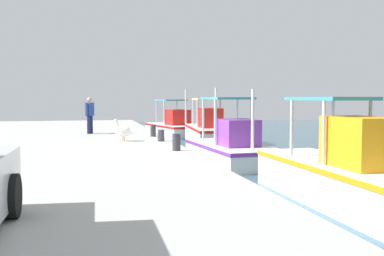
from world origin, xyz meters
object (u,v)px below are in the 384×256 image
at_px(fisherman_standing, 90,114).
at_px(mooring_bollard_nearest, 153,131).
at_px(fishing_boat_third, 232,148).
at_px(mooring_bollard_second, 161,135).
at_px(fishing_boat_second, 208,132).
at_px(pelican, 122,131).
at_px(mooring_bollard_third, 176,142).
at_px(fishing_boat_nearest, 174,127).
at_px(fishing_boat_fourth, 342,174).

xyz_separation_m(fisherman_standing, mooring_bollard_nearest, (2.12, 2.57, -0.65)).
xyz_separation_m(fishing_boat_third, mooring_bollard_second, (-0.75, -2.52, 0.45)).
distance_m(fishing_boat_third, mooring_bollard_nearest, 3.81).
height_order(fishing_boat_second, pelican, fishing_boat_second).
distance_m(fishing_boat_second, mooring_bollard_second, 6.19).
height_order(mooring_bollard_nearest, mooring_bollard_third, mooring_bollard_third).
relative_size(fisherman_standing, mooring_bollard_nearest, 3.32).
bearing_deg(pelican, mooring_bollard_third, 22.79).
height_order(pelican, mooring_bollard_second, pelican).
distance_m(fishing_boat_second, mooring_bollard_nearest, 4.57).
height_order(fisherman_standing, mooring_bollard_third, fisherman_standing).
height_order(fishing_boat_nearest, pelican, fishing_boat_nearest).
relative_size(fishing_boat_fourth, mooring_bollard_third, 10.80).
bearing_deg(fishing_boat_second, pelican, -43.60).
bearing_deg(pelican, fishing_boat_third, 74.15).
distance_m(mooring_bollard_nearest, mooring_bollard_second, 2.07).
relative_size(pelican, mooring_bollard_second, 2.08).
bearing_deg(mooring_bollard_nearest, fishing_boat_fourth, 17.55).
height_order(fishing_boat_second, mooring_bollard_second, fishing_boat_second).
bearing_deg(mooring_bollard_second, mooring_bollard_nearest, 180.00).
xyz_separation_m(fishing_boat_fourth, mooring_bollard_second, (-7.26, -2.95, 0.32)).
height_order(fishing_boat_third, mooring_bollard_nearest, fishing_boat_third).
relative_size(fishing_boat_nearest, fisherman_standing, 3.33).
xyz_separation_m(fishing_boat_second, fisherman_standing, (1.06, -5.83, 1.02)).
relative_size(fishing_boat_third, fishing_boat_fourth, 0.91).
distance_m(fishing_boat_nearest, mooring_bollard_third, 14.43).
distance_m(fishing_boat_second, pelican, 6.77).
relative_size(fishing_boat_fourth, mooring_bollard_nearest, 11.43).
distance_m(mooring_bollard_second, mooring_bollard_third, 2.95).
xyz_separation_m(fishing_boat_fourth, mooring_bollard_nearest, (-9.33, -2.95, 0.35)).
xyz_separation_m(fishing_boat_third, fisherman_standing, (-4.94, -5.08, 1.13)).
bearing_deg(fishing_boat_nearest, mooring_bollard_nearest, -16.11).
bearing_deg(fishing_boat_fourth, fishing_boat_third, -176.20).
distance_m(fishing_boat_fourth, mooring_bollard_second, 7.84).
height_order(fishing_boat_fourth, pelican, fishing_boat_fourth).
bearing_deg(mooring_bollard_second, fishing_boat_third, 73.48).
bearing_deg(fisherman_standing, mooring_bollard_nearest, 50.46).
height_order(fishing_boat_nearest, fisherman_standing, fishing_boat_nearest).
xyz_separation_m(fishing_boat_nearest, mooring_bollard_third, (14.17, -2.64, 0.48)).
bearing_deg(mooring_bollard_nearest, pelican, -39.10).
bearing_deg(mooring_bollard_second, pelican, -104.61).
bearing_deg(mooring_bollard_nearest, fisherman_standing, -129.54).
bearing_deg(fishing_boat_third, fishing_boat_second, 172.92).
height_order(fishing_boat_nearest, fishing_boat_fourth, fishing_boat_nearest).
bearing_deg(fishing_boat_nearest, fishing_boat_fourth, 0.96).
bearing_deg(fishing_boat_second, mooring_bollard_third, -21.71).
height_order(pelican, mooring_bollard_third, pelican).
bearing_deg(fishing_boat_second, fishing_boat_fourth, -1.43).
distance_m(fishing_boat_second, fishing_boat_third, 6.05).
xyz_separation_m(fishing_boat_second, mooring_bollard_nearest, (3.18, -3.26, 0.37)).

